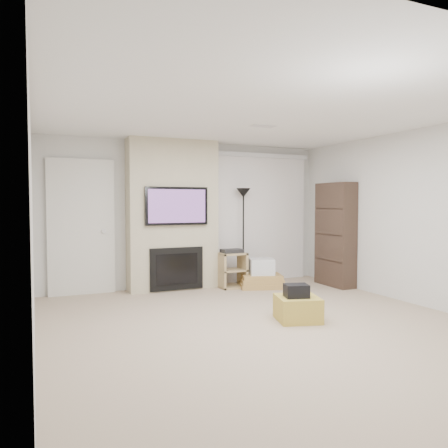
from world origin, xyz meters
name	(u,v)px	position (x,y,z in m)	size (l,w,h in m)	color
floor	(264,325)	(0.00, 0.00, 0.00)	(5.00, 5.50, 0.00)	tan
ceiling	(265,112)	(0.00, 0.00, 2.50)	(5.00, 5.50, 0.00)	white
wall_back	(189,214)	(0.00, 2.75, 1.25)	(5.00, 2.50, 0.00)	silver
wall_left	(32,224)	(-2.50, 0.00, 1.25)	(5.50, 2.50, 0.00)	silver
wall_right	(421,217)	(2.50, 0.00, 1.25)	(5.50, 2.50, 0.00)	silver
hvac_vent	(263,126)	(0.40, 0.80, 2.50)	(0.35, 0.18, 0.01)	silver
ottoman	(298,309)	(0.47, 0.01, 0.15)	(0.50, 0.50, 0.30)	gold
black_bag	(296,291)	(0.43, -0.02, 0.38)	(0.28, 0.22, 0.16)	black
fireplace_wall	(173,216)	(-0.35, 2.54, 1.24)	(1.50, 0.47, 2.50)	#C1B695
entry_door	(81,228)	(-1.80, 2.71, 1.05)	(1.02, 0.11, 2.14)	silver
vertical_blinds	(260,212)	(1.40, 2.70, 1.27)	(1.98, 0.10, 2.37)	silver
floor_lamp	(243,209)	(0.95, 2.50, 1.35)	(0.25, 0.25, 1.71)	black
av_stand	(232,267)	(0.61, 2.26, 0.35)	(0.45, 0.38, 0.66)	tan
box_stack	(261,276)	(1.08, 2.07, 0.19)	(0.87, 0.76, 0.50)	tan
bookshelf	(335,234)	(2.34, 1.69, 0.90)	(0.30, 0.80, 1.80)	#31231B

